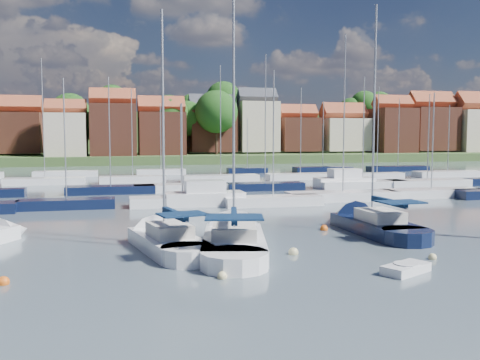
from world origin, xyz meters
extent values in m
plane|color=#46565F|center=(0.00, 40.00, 0.00)|extent=(260.00, 260.00, 0.00)
cube|color=white|center=(-10.31, 2.29, 0.25)|extent=(4.10, 7.02, 1.20)
cone|color=white|center=(-11.20, 6.30, 0.25)|extent=(3.37, 3.72, 2.74)
cylinder|color=white|center=(-9.60, -0.92, 0.25)|extent=(3.27, 3.27, 1.20)
cube|color=beige|center=(-10.21, 1.84, 1.20)|extent=(2.47, 3.09, 0.70)
cylinder|color=#B2B2B7|center=(-10.41, 2.74, 6.94)|extent=(0.14, 0.14, 12.18)
cylinder|color=#B2B2B7|center=(-10.01, 0.95, 2.05)|extent=(0.89, 3.59, 0.10)
cube|color=#0D2241|center=(-10.01, 0.95, 2.20)|extent=(1.04, 3.45, 0.35)
cube|color=#0D2241|center=(-9.75, -0.21, 2.35)|extent=(2.63, 2.11, 0.08)
cube|color=white|center=(-6.78, 1.29, 0.25)|extent=(4.87, 8.41, 1.20)
cone|color=white|center=(-5.75, 6.11, 0.25)|extent=(4.02, 4.44, 3.29)
cylinder|color=white|center=(-7.61, -2.57, 0.25)|extent=(3.91, 3.91, 1.20)
cube|color=beige|center=(-6.89, 0.75, 1.20)|extent=(2.94, 3.70, 0.70)
cylinder|color=#B2B2B7|center=(-6.66, 1.83, 8.16)|extent=(0.14, 0.14, 14.62)
cylinder|color=#B2B2B7|center=(-7.12, -0.32, 2.05)|extent=(1.02, 4.31, 0.10)
cube|color=#0D2241|center=(-7.12, -0.32, 2.20)|extent=(1.17, 4.14, 0.35)
cube|color=#0D2241|center=(-7.42, -1.71, 2.35)|extent=(3.15, 2.52, 0.08)
cube|color=black|center=(3.31, 4.49, 0.25)|extent=(3.30, 7.34, 1.20)
cone|color=black|center=(3.12, 9.00, 0.25)|extent=(3.15, 3.63, 3.01)
cylinder|color=black|center=(3.45, 0.88, 0.25)|extent=(3.13, 3.13, 1.20)
cube|color=beige|center=(3.33, 3.98, 1.20)|extent=(2.23, 3.09, 0.70)
cylinder|color=#B2B2B7|center=(3.29, 4.99, 7.69)|extent=(0.14, 0.14, 13.68)
cylinder|color=#B2B2B7|center=(3.37, 2.98, 2.05)|extent=(0.26, 4.01, 0.10)
cube|color=#0D2241|center=(3.37, 2.98, 2.20)|extent=(0.46, 3.82, 0.35)
cube|color=#0D2241|center=(3.42, 1.68, 2.35)|extent=(2.63, 1.91, 0.08)
cone|color=white|center=(-19.32, 8.69, 0.25)|extent=(3.34, 3.48, 2.31)
cube|color=white|center=(-0.10, -5.03, 0.17)|extent=(2.72, 2.15, 0.49)
cylinder|color=white|center=(-0.10, -5.03, 0.31)|extent=(1.15, 1.15, 0.31)
sphere|color=#D85914|center=(-17.71, -2.83, 0.00)|extent=(0.51, 0.51, 0.51)
sphere|color=beige|center=(-8.49, -4.02, 0.00)|extent=(0.44, 0.44, 0.44)
sphere|color=beige|center=(-3.88, -0.22, 0.00)|extent=(0.53, 0.53, 0.53)
sphere|color=beige|center=(2.65, -2.90, 0.00)|extent=(0.42, 0.42, 0.42)
sphere|color=#D85914|center=(0.41, 6.10, 0.00)|extent=(0.52, 0.52, 0.52)
cube|color=black|center=(-17.11, 20.54, 0.35)|extent=(8.01, 2.24, 1.00)
cylinder|color=#B2B2B7|center=(-17.11, 20.54, 5.93)|extent=(0.12, 0.12, 10.16)
cube|color=white|center=(-7.27, 20.20, 0.35)|extent=(9.22, 2.58, 1.00)
cylinder|color=#B2B2B7|center=(-7.27, 20.20, 4.94)|extent=(0.12, 0.12, 8.18)
cube|color=white|center=(0.63, 18.61, 0.35)|extent=(8.78, 2.46, 1.00)
cylinder|color=#B2B2B7|center=(0.63, 18.61, 6.38)|extent=(0.12, 0.12, 11.06)
cube|color=white|center=(8.23, 20.67, 0.35)|extent=(10.79, 3.02, 1.00)
cylinder|color=#B2B2B7|center=(8.23, 20.67, 8.29)|extent=(0.12, 0.12, 14.87)
cube|color=white|center=(17.98, 21.03, 0.35)|extent=(10.13, 2.84, 1.00)
cylinder|color=#B2B2B7|center=(17.98, 21.03, 5.65)|extent=(0.12, 0.12, 9.59)
cube|color=white|center=(-5.31, 20.00, 0.50)|extent=(7.00, 2.60, 1.40)
cube|color=white|center=(-5.31, 20.00, 1.60)|extent=(3.50, 2.20, 1.30)
cube|color=black|center=(-13.55, 31.64, 0.35)|extent=(9.30, 2.60, 1.00)
cylinder|color=#B2B2B7|center=(-13.55, 31.64, 6.59)|extent=(0.12, 0.12, 11.48)
cube|color=white|center=(-5.94, 32.01, 0.35)|extent=(10.40, 2.91, 1.00)
cylinder|color=#B2B2B7|center=(-5.94, 32.01, 5.24)|extent=(0.12, 0.12, 8.77)
cube|color=black|center=(3.48, 31.28, 0.35)|extent=(8.80, 2.46, 1.00)
cylinder|color=#B2B2B7|center=(3.48, 31.28, 8.01)|extent=(0.12, 0.12, 14.33)
cube|color=white|center=(15.40, 31.16, 0.35)|extent=(10.73, 3.00, 1.00)
cylinder|color=#B2B2B7|center=(15.40, 31.16, 6.92)|extent=(0.12, 0.12, 12.14)
cube|color=white|center=(23.82, 30.97, 0.35)|extent=(10.48, 2.93, 1.00)
cylinder|color=#B2B2B7|center=(23.82, 30.97, 5.99)|extent=(0.12, 0.12, 10.28)
cube|color=white|center=(13.46, 32.00, 0.50)|extent=(7.00, 2.60, 1.40)
cube|color=white|center=(13.46, 32.00, 1.60)|extent=(3.50, 2.20, 1.30)
cube|color=white|center=(-21.71, 44.21, 0.35)|extent=(9.71, 2.72, 1.00)
cylinder|color=#B2B2B7|center=(-21.71, 44.21, 8.29)|extent=(0.12, 0.12, 14.88)
cube|color=white|center=(-10.84, 44.51, 0.35)|extent=(8.49, 2.38, 1.00)
cylinder|color=#B2B2B7|center=(-10.84, 44.51, 6.51)|extent=(0.12, 0.12, 11.31)
cube|color=white|center=(0.79, 43.78, 0.35)|extent=(10.16, 2.85, 1.00)
cylinder|color=#B2B2B7|center=(0.79, 43.78, 8.15)|extent=(0.12, 0.12, 14.59)
cube|color=white|center=(12.17, 43.90, 0.35)|extent=(9.53, 2.67, 1.00)
cylinder|color=#B2B2B7|center=(12.17, 43.90, 6.81)|extent=(0.12, 0.12, 11.91)
cube|color=white|center=(23.16, 42.50, 0.35)|extent=(7.62, 2.13, 1.00)
cylinder|color=#B2B2B7|center=(23.16, 42.50, 6.91)|extent=(0.12, 0.12, 12.13)
cube|color=white|center=(35.22, 43.59, 0.35)|extent=(10.17, 2.85, 1.00)
cylinder|color=#B2B2B7|center=(35.22, 43.59, 5.72)|extent=(0.12, 0.12, 9.73)
cube|color=white|center=(-20.26, 56.56, 0.35)|extent=(9.24, 2.59, 1.00)
cylinder|color=#B2B2B7|center=(-20.26, 56.56, 7.43)|extent=(0.12, 0.12, 13.17)
cube|color=white|center=(-6.08, 57.30, 0.35)|extent=(7.57, 2.12, 1.00)
cylinder|color=#B2B2B7|center=(-6.08, 57.30, 5.97)|extent=(0.12, 0.12, 10.24)
cube|color=black|center=(7.88, 57.47, 0.35)|extent=(6.58, 1.84, 1.00)
cylinder|color=#B2B2B7|center=(7.88, 57.47, 4.85)|extent=(0.12, 0.12, 8.01)
cube|color=black|center=(20.94, 57.40, 0.35)|extent=(9.92, 2.78, 1.00)
cylinder|color=#B2B2B7|center=(20.94, 57.40, 6.31)|extent=(0.12, 0.12, 10.92)
cube|color=black|center=(34.28, 56.37, 0.35)|extent=(10.55, 2.95, 1.00)
cylinder|color=#B2B2B7|center=(34.28, 56.37, 6.61)|extent=(0.12, 0.12, 11.51)
cube|color=#3E572B|center=(0.00, 117.00, 0.30)|extent=(200.00, 70.00, 3.00)
cube|color=#3E572B|center=(0.00, 142.00, 5.00)|extent=(200.00, 60.00, 14.00)
cube|color=brown|center=(-33.65, 97.79, 6.56)|extent=(10.37, 9.97, 8.73)
cube|color=brown|center=(-33.65, 97.79, 12.20)|extent=(10.57, 5.13, 5.13)
cube|color=beige|center=(-22.74, 89.00, 6.08)|extent=(8.09, 8.80, 8.96)
cube|color=brown|center=(-22.74, 89.00, 11.55)|extent=(8.25, 4.00, 4.00)
cube|color=brown|center=(-13.35, 89.94, 7.08)|extent=(9.36, 10.17, 10.97)
cube|color=brown|center=(-13.35, 89.94, 13.72)|extent=(9.54, 4.63, 4.63)
cube|color=brown|center=(-3.04, 91.65, 6.31)|extent=(9.90, 8.56, 9.42)
cube|color=brown|center=(-3.04, 91.65, 12.23)|extent=(10.10, 4.90, 4.90)
cube|color=brown|center=(9.10, 96.65, 6.95)|extent=(10.59, 8.93, 9.49)
cube|color=#383A42|center=(9.10, 96.65, 12.99)|extent=(10.80, 5.24, 5.24)
cube|color=beige|center=(19.71, 95.80, 8.02)|extent=(9.01, 8.61, 11.65)
cube|color=#383A42|center=(19.71, 95.80, 14.95)|extent=(9.19, 4.46, 4.46)
cube|color=brown|center=(30.17, 97.00, 6.20)|extent=(9.10, 9.34, 8.00)
cube|color=brown|center=(30.17, 97.00, 11.32)|extent=(9.28, 4.50, 4.50)
cube|color=beige|center=(41.95, 96.59, 6.14)|extent=(10.86, 9.59, 7.88)
cube|color=brown|center=(41.95, 96.59, 11.41)|extent=(11.07, 5.37, 5.37)
cube|color=brown|center=(53.76, 93.92, 7.09)|extent=(9.18, 9.96, 10.97)
cube|color=brown|center=(53.76, 93.92, 13.70)|extent=(9.36, 4.54, 4.54)
cube|color=brown|center=(65.18, 95.21, 7.58)|extent=(11.39, 9.67, 10.76)
cube|color=brown|center=(65.18, 95.21, 14.36)|extent=(11.62, 5.64, 5.64)
cube|color=beige|center=(78.01, 93.34, 7.00)|extent=(12.95, 8.52, 10.80)
cube|color=brown|center=(78.01, 93.34, 13.99)|extent=(13.21, 6.41, 6.41)
cylinder|color=#382619|center=(56.77, 115.51, 8.51)|extent=(0.50, 0.50, 4.47)
sphere|color=#23581B|center=(56.77, 115.51, 14.58)|extent=(8.18, 8.18, 8.18)
cylinder|color=#382619|center=(3.46, 95.93, 3.83)|extent=(0.50, 0.50, 4.46)
sphere|color=#23581B|center=(3.46, 95.93, 9.88)|extent=(8.15, 8.15, 8.15)
cylinder|color=#382619|center=(15.22, 113.68, 8.58)|extent=(0.50, 0.50, 5.15)
sphere|color=#23581B|center=(15.22, 113.68, 15.56)|extent=(9.41, 9.41, 9.41)
cylinder|color=#382619|center=(-13.54, 116.31, 8.68)|extent=(0.50, 0.50, 4.56)
sphere|color=#23581B|center=(-13.54, 116.31, 14.87)|extent=(8.34, 8.34, 8.34)
cylinder|color=#382619|center=(-23.24, 105.25, 4.18)|extent=(0.50, 0.50, 5.15)
sphere|color=#23581B|center=(-23.24, 105.25, 11.17)|extent=(9.42, 9.42, 9.42)
cylinder|color=#382619|center=(-38.67, 107.32, 6.76)|extent=(0.50, 0.50, 3.42)
sphere|color=#23581B|center=(-38.67, 107.32, 11.40)|extent=(6.26, 6.26, 6.26)
cylinder|color=#382619|center=(13.76, 104.71, 3.48)|extent=(0.50, 0.50, 3.77)
sphere|color=#23581B|center=(13.76, 104.71, 8.60)|extent=(6.89, 6.89, 6.89)
cylinder|color=#382619|center=(9.05, 90.94, 4.21)|extent=(0.50, 0.50, 5.21)
sphere|color=#23581B|center=(9.05, 90.94, 11.28)|extent=(9.53, 9.53, 9.53)
cylinder|color=#382619|center=(61.93, 101.62, 3.09)|extent=(0.50, 0.50, 2.97)
sphere|color=#23581B|center=(61.93, 101.62, 7.12)|extent=(5.44, 5.44, 5.44)
cylinder|color=#382619|center=(-1.15, 93.75, 4.02)|extent=(0.50, 0.50, 4.84)
sphere|color=#23581B|center=(-1.15, 93.75, 10.59)|extent=(8.85, 8.85, 8.85)
cylinder|color=#382619|center=(52.68, 115.72, 8.17)|extent=(0.50, 0.50, 3.72)
sphere|color=#23581B|center=(52.68, 115.72, 13.21)|extent=(6.80, 6.80, 6.80)
cylinder|color=#382619|center=(54.05, 94.13, 3.62)|extent=(0.50, 0.50, 4.05)
sphere|color=#23581B|center=(54.05, 94.13, 9.11)|extent=(7.40, 7.40, 7.40)
cylinder|color=#382619|center=(6.84, 113.29, 7.91)|extent=(0.50, 0.50, 3.93)
sphere|color=#23581B|center=(6.84, 113.29, 13.24)|extent=(7.19, 7.19, 7.19)
cylinder|color=#382619|center=(30.65, 100.17, 3.51)|extent=(0.50, 0.50, 3.82)
sphere|color=#23581B|center=(30.65, 100.17, 8.70)|extent=(6.99, 6.99, 6.99)
cylinder|color=#382619|center=(-17.44, 93.12, 3.34)|extent=(0.50, 0.50, 3.48)
sphere|color=#23581B|center=(-17.44, 93.12, 8.07)|extent=(6.37, 6.37, 6.37)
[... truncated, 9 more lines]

